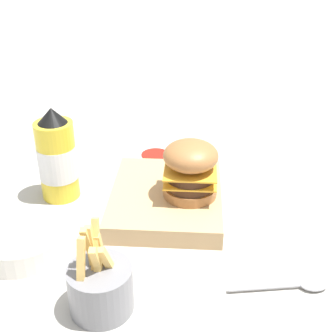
{
  "coord_description": "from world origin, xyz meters",
  "views": [
    {
      "loc": [
        0.75,
        0.05,
        0.51
      ],
      "look_at": [
        -0.01,
        0.0,
        0.09
      ],
      "focal_mm": 50.0,
      "sensor_mm": 36.0,
      "label": 1
    }
  ],
  "objects_px": {
    "serving_board": "(168,199)",
    "ketchup_bottle": "(57,158)",
    "spoon": "(302,285)",
    "fries_basket": "(100,286)",
    "side_bowl": "(22,239)",
    "burger": "(190,170)"
  },
  "relations": [
    {
      "from": "serving_board",
      "to": "ketchup_bottle",
      "type": "height_order",
      "value": "ketchup_bottle"
    },
    {
      "from": "serving_board",
      "to": "spoon",
      "type": "distance_m",
      "value": 0.31
    },
    {
      "from": "fries_basket",
      "to": "side_bowl",
      "type": "height_order",
      "value": "fries_basket"
    },
    {
      "from": "burger",
      "to": "fries_basket",
      "type": "bearing_deg",
      "value": -25.13
    },
    {
      "from": "serving_board",
      "to": "ketchup_bottle",
      "type": "bearing_deg",
      "value": -97.12
    },
    {
      "from": "fries_basket",
      "to": "side_bowl",
      "type": "bearing_deg",
      "value": -127.74
    },
    {
      "from": "serving_board",
      "to": "spoon",
      "type": "xyz_separation_m",
      "value": [
        0.21,
        0.22,
        -0.01
      ]
    },
    {
      "from": "fries_basket",
      "to": "side_bowl",
      "type": "distance_m",
      "value": 0.2
    },
    {
      "from": "ketchup_bottle",
      "to": "fries_basket",
      "type": "xyz_separation_m",
      "value": [
        0.3,
        0.14,
        -0.04
      ]
    },
    {
      "from": "ketchup_bottle",
      "to": "spoon",
      "type": "height_order",
      "value": "ketchup_bottle"
    },
    {
      "from": "burger",
      "to": "side_bowl",
      "type": "height_order",
      "value": "burger"
    },
    {
      "from": "ketchup_bottle",
      "to": "spoon",
      "type": "bearing_deg",
      "value": 61.52
    },
    {
      "from": "fries_basket",
      "to": "ketchup_bottle",
      "type": "bearing_deg",
      "value": -154.81
    },
    {
      "from": "serving_board",
      "to": "spoon",
      "type": "bearing_deg",
      "value": 46.25
    },
    {
      "from": "ketchup_bottle",
      "to": "fries_basket",
      "type": "relative_size",
      "value": 1.34
    },
    {
      "from": "fries_basket",
      "to": "burger",
      "type": "bearing_deg",
      "value": 154.87
    },
    {
      "from": "burger",
      "to": "serving_board",
      "type": "bearing_deg",
      "value": -107.34
    },
    {
      "from": "side_bowl",
      "to": "ketchup_bottle",
      "type": "bearing_deg",
      "value": 173.74
    },
    {
      "from": "serving_board",
      "to": "side_bowl",
      "type": "xyz_separation_m",
      "value": [
        0.15,
        -0.24,
        0.0
      ]
    },
    {
      "from": "spoon",
      "to": "side_bowl",
      "type": "bearing_deg",
      "value": 162.79
    },
    {
      "from": "spoon",
      "to": "burger",
      "type": "bearing_deg",
      "value": 122.71
    },
    {
      "from": "serving_board",
      "to": "side_bowl",
      "type": "relative_size",
      "value": 1.67
    }
  ]
}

